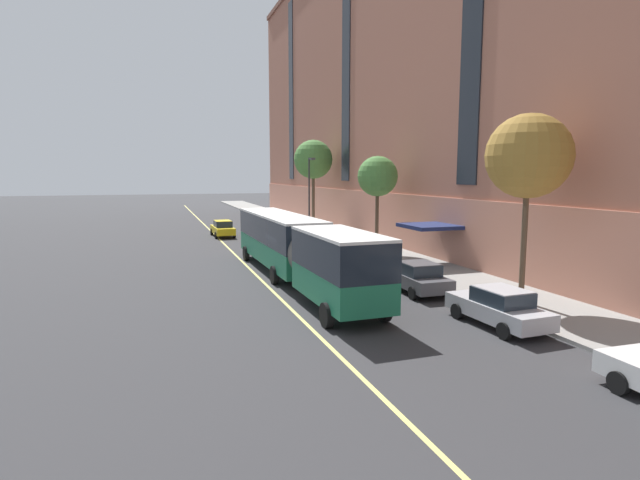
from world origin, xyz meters
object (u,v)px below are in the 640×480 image
object	(u,v)px
fire_hydrant	(520,307)
taxi_cab	(223,228)
street_tree_far_uptown	(313,160)
parked_car_silver_3	(303,232)
street_tree_near_corner	(528,157)
parked_car_silver_2	(499,307)
street_tree_mid_block	(378,177)
parked_car_darkgray_1	(417,277)
parked_car_red_0	(323,240)
parked_car_green_5	(268,219)
street_lamp	(310,188)
city_bus	(295,246)

from	to	relation	value
fire_hydrant	taxi_cab	bearing A→B (deg)	104.29
street_tree_far_uptown	parked_car_silver_3	bearing A→B (deg)	-115.22
taxi_cab	street_tree_far_uptown	world-z (taller)	street_tree_far_uptown
street_tree_near_corner	street_tree_far_uptown	distance (m)	31.28
parked_car_silver_2	street_tree_mid_block	size ratio (longest dim) A/B	0.64
parked_car_darkgray_1	taxi_cab	size ratio (longest dim) A/B	0.92
parked_car_red_0	street_tree_far_uptown	bearing A→B (deg)	75.43
fire_hydrant	parked_car_red_0	bearing A→B (deg)	94.90
parked_car_green_5	street_lamp	bearing A→B (deg)	-81.09
parked_car_red_0	parked_car_silver_2	world-z (taller)	same
parked_car_red_0	street_lamp	size ratio (longest dim) A/B	0.64
city_bus	parked_car_darkgray_1	size ratio (longest dim) A/B	4.47
parked_car_darkgray_1	parked_car_silver_3	size ratio (longest dim) A/B	0.94
parked_car_silver_3	street_tree_near_corner	bearing A→B (deg)	-82.77
parked_car_silver_3	taxi_cab	size ratio (longest dim) A/B	0.98
street_tree_far_uptown	street_tree_mid_block	bearing A→B (deg)	-90.00
street_lamp	fire_hydrant	xyz separation A→B (m)	(-0.10, -29.61, -4.13)
street_tree_mid_block	fire_hydrant	world-z (taller)	street_tree_mid_block
taxi_cab	street_tree_mid_block	world-z (taller)	street_tree_mid_block
city_bus	street_tree_mid_block	bearing A→B (deg)	42.28
parked_car_green_5	street_tree_mid_block	bearing A→B (deg)	-82.16
street_tree_near_corner	street_tree_mid_block	bearing A→B (deg)	90.00
parked_car_red_0	street_tree_near_corner	size ratio (longest dim) A/B	0.56
street_tree_far_uptown	parked_car_darkgray_1	bearing A→B (deg)	-96.88
parked_car_red_0	street_tree_far_uptown	world-z (taller)	street_tree_far_uptown
parked_car_darkgray_1	taxi_cab	bearing A→B (deg)	103.49
parked_car_red_0	city_bus	bearing A→B (deg)	-116.01
street_lamp	fire_hydrant	world-z (taller)	street_lamp
parked_car_green_5	street_tree_near_corner	size ratio (longest dim) A/B	0.56
parked_car_darkgray_1	street_tree_near_corner	distance (m)	7.69
parked_car_darkgray_1	street_tree_mid_block	distance (m)	13.42
parked_car_red_0	street_lamp	distance (m)	10.19
parked_car_darkgray_1	street_tree_far_uptown	size ratio (longest dim) A/B	0.47
city_bus	fire_hydrant	distance (m)	12.05
parked_car_silver_2	city_bus	bearing A→B (deg)	117.17
parked_car_green_5	street_tree_near_corner	distance (m)	39.26
city_bus	parked_car_silver_2	bearing A→B (deg)	-62.83
taxi_cab	city_bus	bearing A→B (deg)	-87.06
street_tree_mid_block	street_lamp	xyz separation A→B (m)	(-1.47, 12.15, -1.12)
parked_car_red_0	parked_car_darkgray_1	world-z (taller)	same
parked_car_silver_3	parked_car_silver_2	bearing A→B (deg)	-90.08
parked_car_silver_2	parked_car_silver_3	xyz separation A→B (m)	(0.04, 27.09, 0.00)
parked_car_darkgray_1	parked_car_green_5	world-z (taller)	same
street_tree_far_uptown	street_tree_near_corner	bearing A→B (deg)	-90.00
parked_car_red_0	taxi_cab	distance (m)	12.88
street_tree_far_uptown	street_lamp	world-z (taller)	street_tree_far_uptown
taxi_cab	fire_hydrant	xyz separation A→B (m)	(8.04, -31.58, -0.29)
parked_car_silver_3	parked_car_green_5	size ratio (longest dim) A/B	0.99
parked_car_silver_3	street_tree_far_uptown	xyz separation A→B (m)	(3.13, 6.64, 6.63)
street_tree_near_corner	street_tree_far_uptown	bearing A→B (deg)	90.00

